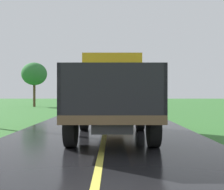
# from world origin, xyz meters

# --- Properties ---
(banana_truck_near) EXTENTS (2.38, 5.82, 2.80)m
(banana_truck_near) POSITION_xyz_m (0.24, 11.19, 1.47)
(banana_truck_near) COLOR #2D2D30
(banana_truck_near) RESTS_ON road_surface
(banana_truck_far) EXTENTS (2.38, 5.81, 2.80)m
(banana_truck_far) POSITION_xyz_m (0.78, 27.08, 1.47)
(banana_truck_far) COLOR #2D2D30
(banana_truck_far) RESTS_ON road_surface
(roadside_tree_near_left) EXTENTS (2.94, 2.94, 5.17)m
(roadside_tree_near_left) POSITION_xyz_m (-8.85, 34.13, 3.82)
(roadside_tree_near_left) COLOR #4C3823
(roadside_tree_near_left) RESTS_ON ground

